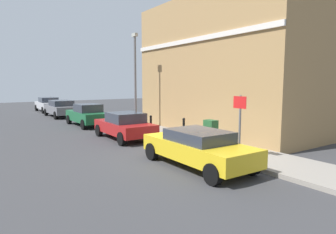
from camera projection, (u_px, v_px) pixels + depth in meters
ground at (186, 157)px, 11.45m from camera, size 80.00×80.00×0.00m
sidewalk at (151, 130)px, 17.48m from camera, size 2.42×30.00×0.15m
corner_building at (237, 67)px, 17.68m from camera, size 7.07×11.16×7.67m
car_yellow at (198, 147)px, 10.05m from camera, size 1.89×4.46×1.29m
car_red at (125, 125)px, 15.09m from camera, size 1.92×4.05×1.38m
car_green at (87, 115)px, 19.73m from camera, size 1.83×4.22×1.49m
car_grey at (61, 108)px, 24.95m from camera, size 1.99×4.43×1.43m
car_silver at (48, 104)px, 29.47m from camera, size 1.94×4.30×1.45m
utility_cabinet at (211, 134)px, 12.67m from camera, size 0.46×0.61×1.15m
bollard_near_cabinet at (184, 127)px, 14.41m from camera, size 0.14×0.14×1.04m
bollard_far_kerb at (151, 124)px, 15.53m from camera, size 0.14×0.14×1.04m
street_sign at (240, 117)px, 10.54m from camera, size 0.08×0.60×2.30m
lamppost at (135, 76)px, 17.83m from camera, size 0.20×0.44×5.72m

